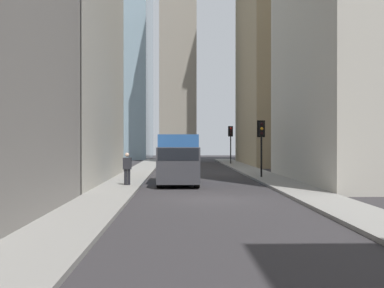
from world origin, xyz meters
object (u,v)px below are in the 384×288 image
object	(u,v)px
traffic_light_far_junction	(231,136)
delivery_truck	(178,159)
sedan_navy	(178,161)
traffic_light_midblock	(261,135)
pedestrian	(127,167)

from	to	relation	value
traffic_light_far_junction	delivery_truck	bearing A→B (deg)	166.84
sedan_navy	traffic_light_far_junction	world-z (taller)	traffic_light_far_junction
traffic_light_midblock	pedestrian	distance (m)	10.14
traffic_light_midblock	sedan_navy	bearing A→B (deg)	22.14
sedan_navy	pedestrian	bearing A→B (deg)	171.91
delivery_truck	pedestrian	size ratio (longest dim) A/B	3.77
delivery_truck	pedestrian	xyz separation A→B (m)	(-1.98, 2.72, -0.39)
sedan_navy	pedestrian	size ratio (longest dim) A/B	2.51
delivery_truck	traffic_light_far_junction	distance (m)	24.33
sedan_navy	traffic_light_far_junction	distance (m)	8.87
sedan_navy	traffic_light_midblock	size ratio (longest dim) A/B	1.16
traffic_light_midblock	pedestrian	bearing A→B (deg)	125.32
traffic_light_far_junction	sedan_navy	bearing A→B (deg)	139.68
traffic_light_midblock	pedestrian	xyz separation A→B (m)	(-5.77, 8.14, -1.78)
traffic_light_midblock	pedestrian	size ratio (longest dim) A/B	2.16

